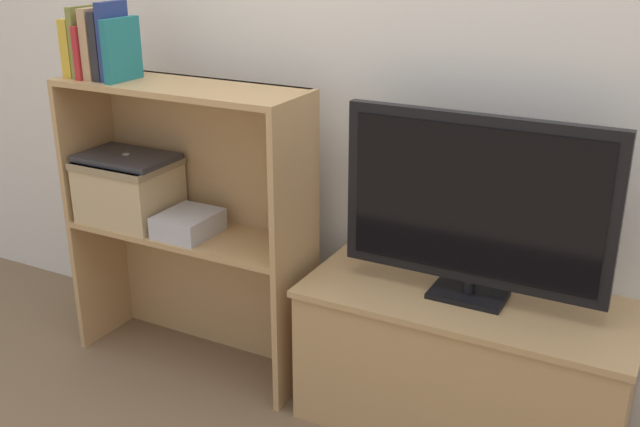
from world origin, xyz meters
The scene contains 16 objects.
ground_plane centered at (0.00, 0.00, 0.00)m, with size 16.00×16.00×0.00m, color brown.
wall_back centered at (0.00, 0.45, 1.20)m, with size 10.00×0.05×2.40m.
tv_stand centered at (0.46, 0.21, 0.23)m, with size 0.98×0.44×0.45m.
tv centered at (0.46, 0.21, 0.74)m, with size 0.78×0.14×0.55m.
bookshelf_lower_tier centered at (-0.51, 0.20, 0.31)m, with size 0.86×0.28×0.51m.
bookshelf_upper_tier centered at (-0.51, 0.20, 0.82)m, with size 0.86×0.28×0.50m.
book_mustard centered at (-0.89, 0.10, 1.10)m, with size 0.04×0.12×0.19m.
book_olive centered at (-0.85, 0.10, 1.12)m, with size 0.02×0.12×0.23m.
book_crimson centered at (-0.83, 0.10, 1.09)m, with size 0.02×0.15×0.17m.
book_tan centered at (-0.80, 0.10, 1.12)m, with size 0.03×0.13×0.23m.
book_charcoal centered at (-0.76, 0.10, 1.12)m, with size 0.03×0.13×0.22m.
book_navy centered at (-0.73, 0.10, 1.13)m, with size 0.03×0.12×0.25m.
book_teal centered at (-0.70, 0.10, 1.11)m, with size 0.03×0.16×0.20m.
storage_basket_left centered at (-0.74, 0.13, 0.63)m, with size 0.32×0.25×0.22m.
laptop centered at (-0.74, 0.13, 0.73)m, with size 0.32×0.21×0.02m.
magazine_stack centered at (-0.48, 0.11, 0.54)m, with size 0.17×0.20×0.07m.
Camera 1 is at (1.00, -1.74, 1.47)m, focal length 42.00 mm.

